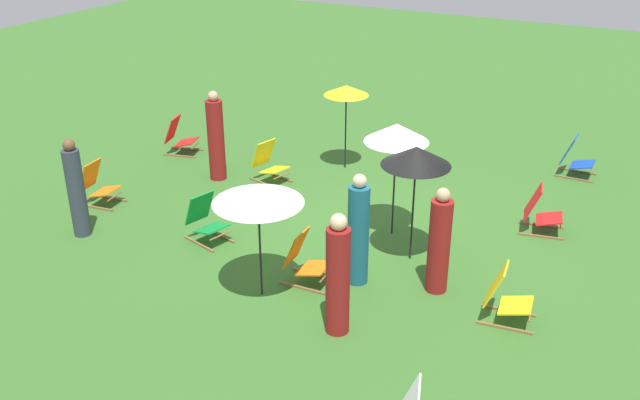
# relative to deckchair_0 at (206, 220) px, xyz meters

# --- Properties ---
(ground_plane) EXTENTS (40.00, 40.00, 0.00)m
(ground_plane) POSITION_rel_deckchair_0_xyz_m (1.34, -2.66, -0.37)
(ground_plane) COLOR #386B28
(deckchair_0) EXTENTS (0.66, 0.86, 0.83)m
(deckchair_0) POSITION_rel_deckchair_0_xyz_m (0.00, 0.00, 0.00)
(deckchair_0) COLOR olive
(deckchair_0) RESTS_ON ground
(deckchair_1) EXTENTS (0.56, 0.81, 0.83)m
(deckchair_1) POSITION_rel_deckchair_0_xyz_m (0.24, 2.63, 0.00)
(deckchair_1) COLOR olive
(deckchair_1) RESTS_ON ground
(deckchair_3) EXTENTS (0.65, 0.85, 0.83)m
(deckchair_3) POSITION_rel_deckchair_0_xyz_m (3.00, 2.88, 0.00)
(deckchair_3) COLOR olive
(deckchair_3) RESTS_ON ground
(deckchair_4) EXTENTS (0.65, 0.85, 0.83)m
(deckchair_4) POSITION_rel_deckchair_0_xyz_m (2.62, 0.36, 0.00)
(deckchair_4) COLOR olive
(deckchair_4) RESTS_ON ground
(deckchair_5) EXTENTS (0.61, 0.84, 0.83)m
(deckchair_5) POSITION_rel_deckchair_0_xyz_m (2.90, -4.92, 0.00)
(deckchair_5) COLOR olive
(deckchair_5) RESTS_ON ground
(deckchair_6) EXTENTS (0.50, 0.78, 0.83)m
(deckchair_6) POSITION_rel_deckchair_0_xyz_m (-0.40, -2.11, 0.00)
(deckchair_6) COLOR olive
(deckchair_6) RESTS_ON ground
(deckchair_7) EXTENTS (0.48, 0.76, 0.83)m
(deckchair_7) POSITION_rel_deckchair_0_xyz_m (5.72, -5.03, 0.00)
(deckchair_7) COLOR olive
(deckchair_7) RESTS_ON ground
(deckchair_8) EXTENTS (0.56, 0.81, 0.83)m
(deckchair_8) POSITION_rel_deckchair_0_xyz_m (-0.00, -5.04, 0.00)
(deckchair_8) COLOR olive
(deckchair_8) RESTS_ON ground
(umbrella_0) EXTENTS (1.06, 1.06, 1.99)m
(umbrella_0) POSITION_rel_deckchair_0_xyz_m (1.66, -2.69, 1.46)
(umbrella_0) COLOR black
(umbrella_0) RESTS_ON ground
(umbrella_1) EXTENTS (0.91, 0.91, 1.78)m
(umbrella_1) POSITION_rel_deckchair_0_xyz_m (3.94, -0.70, 1.30)
(umbrella_1) COLOR black
(umbrella_1) RESTS_ON ground
(umbrella_2) EXTENTS (1.08, 1.08, 1.93)m
(umbrella_2) POSITION_rel_deckchair_0_xyz_m (1.00, -3.28, 1.40)
(umbrella_2) COLOR black
(umbrella_2) RESTS_ON ground
(umbrella_3) EXTENTS (1.29, 1.29, 1.78)m
(umbrella_3) POSITION_rel_deckchair_0_xyz_m (-1.00, -1.71, 1.27)
(umbrella_3) COLOR black
(umbrella_3) RESTS_ON ground
(person_0) EXTENTS (0.45, 0.45, 1.77)m
(person_0) POSITION_rel_deckchair_0_xyz_m (-0.02, -2.81, 0.46)
(person_0) COLOR #195972
(person_0) RESTS_ON ground
(person_1) EXTENTS (0.39, 0.39, 1.83)m
(person_1) POSITION_rel_deckchair_0_xyz_m (2.24, 1.33, 0.49)
(person_1) COLOR maroon
(person_1) RESTS_ON ground
(person_2) EXTENTS (0.35, 0.35, 1.74)m
(person_2) POSITION_rel_deckchair_0_xyz_m (-0.83, 2.01, 0.46)
(person_2) COLOR #333847
(person_2) RESTS_ON ground
(person_3) EXTENTS (0.46, 0.46, 1.66)m
(person_3) POSITION_rel_deckchair_0_xyz_m (0.31, -3.95, 0.41)
(person_3) COLOR maroon
(person_3) RESTS_ON ground
(person_4) EXTENTS (0.46, 0.46, 1.77)m
(person_4) POSITION_rel_deckchair_0_xyz_m (-1.29, -3.10, 0.47)
(person_4) COLOR maroon
(person_4) RESTS_ON ground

